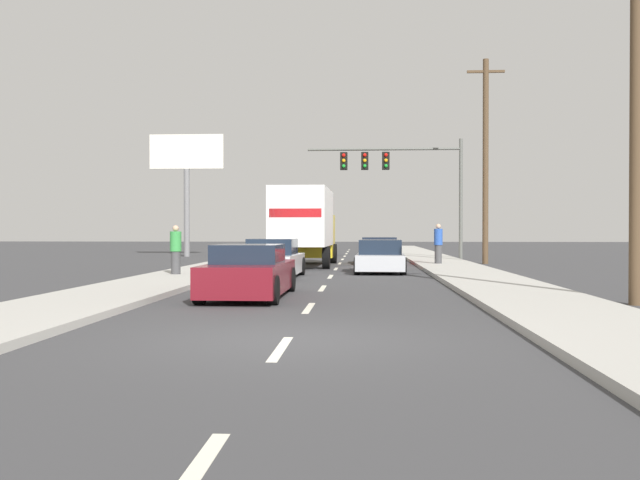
{
  "coord_description": "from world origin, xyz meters",
  "views": [
    {
      "loc": [
        1.1,
        -10.2,
        1.59
      ],
      "look_at": [
        -0.65,
        18.8,
        1.22
      ],
      "focal_mm": 39.33,
      "sensor_mm": 36.0,
      "label": 1
    }
  ],
  "objects_px": {
    "car_white": "(273,260)",
    "traffic_signal_mast": "(390,168)",
    "box_truck": "(305,223)",
    "car_maroon": "(249,273)",
    "car_silver": "(380,258)",
    "utility_pole_near": "(637,97)",
    "roadside_billboard": "(187,168)",
    "pedestrian_near_corner": "(176,250)",
    "car_red": "(379,252)",
    "utility_pole_mid": "(486,159)",
    "pedestrian_mid_block": "(438,244)"
  },
  "relations": [
    {
      "from": "car_silver",
      "to": "roadside_billboard",
      "type": "height_order",
      "value": "roadside_billboard"
    },
    {
      "from": "car_silver",
      "to": "utility_pole_near",
      "type": "distance_m",
      "value": 13.18
    },
    {
      "from": "utility_pole_mid",
      "to": "pedestrian_near_corner",
      "type": "distance_m",
      "value": 17.01
    },
    {
      "from": "car_red",
      "to": "traffic_signal_mast",
      "type": "height_order",
      "value": "traffic_signal_mast"
    },
    {
      "from": "utility_pole_mid",
      "to": "utility_pole_near",
      "type": "bearing_deg",
      "value": -90.31
    },
    {
      "from": "roadside_billboard",
      "to": "utility_pole_near",
      "type": "bearing_deg",
      "value": -58.84
    },
    {
      "from": "car_red",
      "to": "pedestrian_mid_block",
      "type": "relative_size",
      "value": 2.39
    },
    {
      "from": "pedestrian_near_corner",
      "to": "traffic_signal_mast",
      "type": "bearing_deg",
      "value": 63.48
    },
    {
      "from": "utility_pole_near",
      "to": "pedestrian_near_corner",
      "type": "xyz_separation_m",
      "value": [
        -12.16,
        7.9,
        -3.5
      ]
    },
    {
      "from": "car_white",
      "to": "pedestrian_mid_block",
      "type": "xyz_separation_m",
      "value": [
        6.47,
        7.97,
        0.44
      ]
    },
    {
      "from": "roadside_billboard",
      "to": "pedestrian_near_corner",
      "type": "bearing_deg",
      "value": -76.82
    },
    {
      "from": "box_truck",
      "to": "pedestrian_near_corner",
      "type": "bearing_deg",
      "value": -114.0
    },
    {
      "from": "car_maroon",
      "to": "roadside_billboard",
      "type": "bearing_deg",
      "value": 107.24
    },
    {
      "from": "box_truck",
      "to": "car_maroon",
      "type": "height_order",
      "value": "box_truck"
    },
    {
      "from": "car_white",
      "to": "utility_pole_near",
      "type": "height_order",
      "value": "utility_pole_near"
    },
    {
      "from": "utility_pole_mid",
      "to": "roadside_billboard",
      "type": "bearing_deg",
      "value": 152.31
    },
    {
      "from": "car_silver",
      "to": "utility_pole_mid",
      "type": "xyz_separation_m",
      "value": [
        5.27,
        7.45,
        4.53
      ]
    },
    {
      "from": "utility_pole_mid",
      "to": "roadside_billboard",
      "type": "relative_size",
      "value": 1.3
    },
    {
      "from": "pedestrian_near_corner",
      "to": "pedestrian_mid_block",
      "type": "bearing_deg",
      "value": 40.83
    },
    {
      "from": "car_white",
      "to": "utility_pole_mid",
      "type": "distance_m",
      "value": 14.64
    },
    {
      "from": "car_red",
      "to": "traffic_signal_mast",
      "type": "relative_size",
      "value": 0.5
    },
    {
      "from": "car_maroon",
      "to": "car_red",
      "type": "xyz_separation_m",
      "value": [
        3.53,
        17.41,
        0.01
      ]
    },
    {
      "from": "car_red",
      "to": "car_silver",
      "type": "xyz_separation_m",
      "value": [
        -0.13,
        -7.15,
        -0.03
      ]
    },
    {
      "from": "car_red",
      "to": "box_truck",
      "type": "bearing_deg",
      "value": -144.53
    },
    {
      "from": "pedestrian_mid_block",
      "to": "car_silver",
      "type": "bearing_deg",
      "value": -119.56
    },
    {
      "from": "traffic_signal_mast",
      "to": "pedestrian_near_corner",
      "type": "height_order",
      "value": "traffic_signal_mast"
    },
    {
      "from": "utility_pole_mid",
      "to": "pedestrian_mid_block",
      "type": "distance_m",
      "value": 5.48
    },
    {
      "from": "traffic_signal_mast",
      "to": "roadside_billboard",
      "type": "relative_size",
      "value": 1.12
    },
    {
      "from": "car_white",
      "to": "traffic_signal_mast",
      "type": "distance_m",
      "value": 16.56
    },
    {
      "from": "car_white",
      "to": "pedestrian_mid_block",
      "type": "height_order",
      "value": "pedestrian_mid_block"
    },
    {
      "from": "car_white",
      "to": "traffic_signal_mast",
      "type": "relative_size",
      "value": 0.49
    },
    {
      "from": "car_white",
      "to": "car_maroon",
      "type": "distance_m",
      "value": 7.09
    },
    {
      "from": "car_silver",
      "to": "car_white",
      "type": "bearing_deg",
      "value": -139.7
    },
    {
      "from": "utility_pole_near",
      "to": "roadside_billboard",
      "type": "xyz_separation_m",
      "value": [
        -16.83,
        27.82,
        1.11
      ]
    },
    {
      "from": "utility_pole_near",
      "to": "pedestrian_near_corner",
      "type": "height_order",
      "value": "utility_pole_near"
    },
    {
      "from": "car_maroon",
      "to": "car_red",
      "type": "distance_m",
      "value": 17.77
    },
    {
      "from": "pedestrian_near_corner",
      "to": "utility_pole_near",
      "type": "bearing_deg",
      "value": -33.0
    },
    {
      "from": "car_silver",
      "to": "utility_pole_near",
      "type": "bearing_deg",
      "value": -65.77
    },
    {
      "from": "car_silver",
      "to": "utility_pole_near",
      "type": "height_order",
      "value": "utility_pole_near"
    },
    {
      "from": "box_truck",
      "to": "car_silver",
      "type": "xyz_separation_m",
      "value": [
        3.29,
        -4.72,
        -1.38
      ]
    },
    {
      "from": "roadside_billboard",
      "to": "pedestrian_mid_block",
      "type": "xyz_separation_m",
      "value": [
        14.38,
        -11.54,
        -4.53
      ]
    },
    {
      "from": "box_truck",
      "to": "car_maroon",
      "type": "relative_size",
      "value": 1.77
    },
    {
      "from": "car_silver",
      "to": "traffic_signal_mast",
      "type": "relative_size",
      "value": 0.48
    },
    {
      "from": "utility_pole_near",
      "to": "roadside_billboard",
      "type": "height_order",
      "value": "utility_pole_near"
    },
    {
      "from": "roadside_billboard",
      "to": "pedestrian_near_corner",
      "type": "distance_m",
      "value": 20.98
    },
    {
      "from": "traffic_signal_mast",
      "to": "roadside_billboard",
      "type": "xyz_separation_m",
      "value": [
        -12.5,
        4.24,
        0.48
      ]
    },
    {
      "from": "car_white",
      "to": "car_silver",
      "type": "xyz_separation_m",
      "value": [
        3.74,
        3.17,
        -0.02
      ]
    },
    {
      "from": "utility_pole_mid",
      "to": "traffic_signal_mast",
      "type": "bearing_deg",
      "value": 133.67
    },
    {
      "from": "traffic_signal_mast",
      "to": "pedestrian_mid_block",
      "type": "xyz_separation_m",
      "value": [
        1.88,
        -7.29,
        -4.05
      ]
    },
    {
      "from": "traffic_signal_mast",
      "to": "car_silver",
      "type": "bearing_deg",
      "value": -93.98
    }
  ]
}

